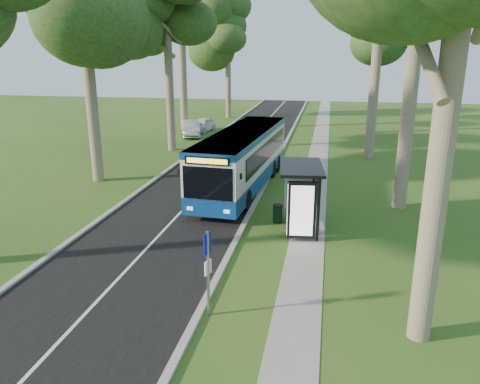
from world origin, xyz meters
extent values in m
plane|color=#295219|center=(0.00, 0.00, 0.00)|extent=(120.00, 120.00, 0.00)
cube|color=black|center=(-3.50, 10.00, 0.01)|extent=(7.00, 100.00, 0.02)
cube|color=#9E9B93|center=(0.00, 10.00, 0.06)|extent=(0.25, 100.00, 0.12)
cube|color=#9E9B93|center=(-7.00, 10.00, 0.06)|extent=(0.25, 100.00, 0.12)
cube|color=white|center=(-3.50, 10.00, 0.02)|extent=(0.12, 100.00, 0.00)
cube|color=gray|center=(3.00, 10.00, 0.01)|extent=(1.50, 100.00, 0.02)
cube|color=white|center=(-1.20, 8.00, 1.90)|extent=(3.60, 12.98, 3.05)
cube|color=navy|center=(-1.20, 8.00, 0.80)|extent=(3.64, 13.02, 0.85)
cube|color=navy|center=(-1.20, 8.00, 3.25)|extent=(3.64, 13.02, 0.34)
cube|color=black|center=(-1.20, 1.57, 2.03)|extent=(2.40, 0.23, 1.55)
cube|color=yellow|center=(-1.20, 1.53, 3.10)|extent=(1.92, 0.16, 0.24)
cube|color=black|center=(-1.20, 1.64, 0.53)|extent=(2.57, 0.31, 0.32)
cylinder|color=black|center=(-2.42, 4.05, 0.56)|extent=(0.38, 1.13, 1.11)
cylinder|color=black|center=(0.02, 4.05, 0.56)|extent=(0.38, 1.13, 1.11)
cylinder|color=black|center=(-2.42, 11.74, 0.56)|extent=(0.38, 1.13, 1.11)
cylinder|color=black|center=(0.02, 11.74, 0.56)|extent=(0.38, 1.13, 1.11)
cylinder|color=gray|center=(0.30, -6.00, 1.39)|extent=(0.09, 0.09, 2.78)
cube|color=#0B1083|center=(0.30, -6.00, 2.39)|extent=(0.16, 0.38, 0.69)
cylinder|color=yellow|center=(0.27, -6.00, 2.56)|extent=(0.09, 0.24, 0.24)
cube|color=white|center=(0.30, -6.00, 1.61)|extent=(0.15, 0.33, 0.44)
cube|color=black|center=(3.26, 0.51, 1.42)|extent=(0.13, 0.13, 2.84)
cube|color=black|center=(3.26, 3.42, 1.42)|extent=(0.13, 0.13, 2.84)
cube|color=black|center=(2.56, 1.97, 2.91)|extent=(2.24, 3.65, 0.14)
cube|color=silver|center=(3.35, 1.97, 1.53)|extent=(0.35, 2.89, 2.27)
cube|color=black|center=(2.56, 0.38, 1.42)|extent=(1.21, 0.31, 2.50)
cube|color=white|center=(2.56, 0.29, 1.42)|extent=(0.96, 0.12, 2.22)
cube|color=black|center=(2.90, 2.31, 0.51)|extent=(0.65, 2.08, 0.07)
cylinder|color=black|center=(1.49, 2.59, 0.41)|extent=(0.46, 0.46, 0.82)
cylinder|color=black|center=(1.49, 2.59, 0.84)|extent=(0.49, 0.49, 0.05)
imported|color=white|center=(-8.93, 27.39, 0.69)|extent=(2.25, 4.24, 1.38)
imported|color=#A7AAAF|center=(-9.30, 24.50, 0.75)|extent=(3.01, 4.84, 1.51)
cylinder|color=#7A6B56|center=(-10.50, 8.00, 5.79)|extent=(0.69, 0.69, 11.58)
cylinder|color=#7A6B56|center=(-9.00, 18.00, 5.09)|extent=(0.65, 0.65, 10.18)
ellipsoid|color=#264219|center=(-9.00, 18.00, 10.47)|extent=(5.20, 5.20, 6.98)
cylinder|color=#7A6B56|center=(-11.00, 28.00, 6.82)|extent=(0.75, 0.75, 13.64)
cylinder|color=#7A6B56|center=(-8.50, 38.00, 4.95)|extent=(0.64, 0.64, 9.90)
ellipsoid|color=#264219|center=(-8.50, 38.00, 10.18)|extent=(5.20, 5.20, 6.79)
cylinder|color=#7A6B56|center=(6.50, -6.00, 4.80)|extent=(0.63, 0.63, 9.60)
cylinder|color=#7A6B56|center=(7.50, 6.00, 5.91)|extent=(0.70, 0.70, 11.81)
cylinder|color=#7A6B56|center=(6.80, 18.00, 6.23)|extent=(0.72, 0.72, 12.47)
cylinder|color=#7A6B56|center=(8.00, 30.00, 5.04)|extent=(0.65, 0.65, 10.07)
ellipsoid|color=#264219|center=(8.00, 30.00, 10.36)|extent=(5.20, 5.20, 6.91)
camera|label=1|loc=(3.64, -18.43, 7.88)|focal=35.00mm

